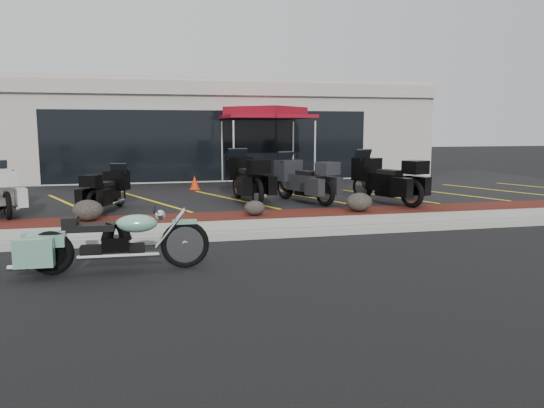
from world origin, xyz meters
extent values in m
plane|color=black|center=(0.00, 0.00, 0.00)|extent=(90.00, 90.00, 0.00)
cube|color=gray|center=(0.00, 0.90, 0.07)|extent=(24.00, 0.25, 0.15)
cube|color=gray|center=(0.00, 1.60, 0.07)|extent=(24.00, 1.20, 0.15)
cube|color=black|center=(0.00, 2.80, 0.08)|extent=(24.00, 1.20, 0.16)
cube|color=black|center=(0.00, 8.20, 0.07)|extent=(26.00, 9.60, 0.15)
cube|color=#A8A498|center=(0.00, 14.50, 2.00)|extent=(18.00, 8.00, 4.00)
cube|color=black|center=(0.00, 10.52, 1.50)|extent=(12.00, 0.06, 2.60)
cube|color=#A8A498|center=(0.00, 10.49, 3.60)|extent=(18.00, 0.30, 0.50)
ellipsoid|color=black|center=(-3.64, 2.79, 0.39)|extent=(0.65, 0.55, 0.46)
ellipsoid|color=black|center=(0.04, 2.69, 0.33)|extent=(0.49, 0.40, 0.34)
ellipsoid|color=black|center=(2.63, 2.67, 0.39)|extent=(0.64, 0.54, 0.46)
cone|color=red|center=(-0.85, 8.31, 0.38)|extent=(0.36, 0.36, 0.46)
cylinder|color=silver|center=(0.42, 7.66, 1.28)|extent=(0.06, 0.06, 2.25)
cylinder|color=silver|center=(3.16, 7.78, 1.28)|extent=(0.06, 0.06, 2.25)
cylinder|color=silver|center=(0.31, 10.40, 1.28)|extent=(0.06, 0.06, 2.25)
cylinder|color=silver|center=(3.05, 10.51, 1.28)|extent=(0.06, 0.06, 2.25)
cube|color=maroon|center=(1.74, 9.09, 2.55)|extent=(3.05, 3.05, 0.12)
cube|color=maroon|center=(1.74, 9.09, 2.71)|extent=(3.04, 3.04, 0.34)
camera|label=1|loc=(-2.32, -9.22, 2.19)|focal=35.00mm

